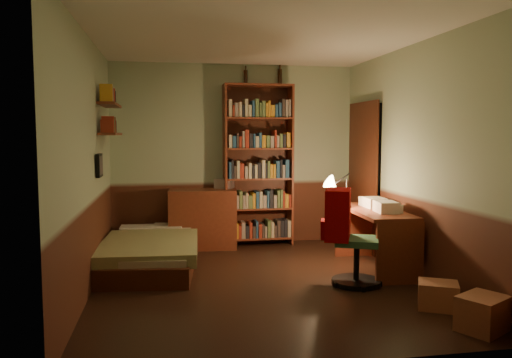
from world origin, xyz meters
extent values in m
cube|color=black|center=(0.00, 0.00, -0.01)|extent=(3.50, 4.00, 0.02)
cube|color=silver|center=(0.00, 0.00, 2.61)|extent=(3.50, 4.00, 0.02)
cube|color=#9EB491|center=(0.00, 2.01, 1.30)|extent=(3.50, 0.02, 2.60)
cube|color=#9EB491|center=(-1.76, 0.00, 1.30)|extent=(0.02, 4.00, 2.60)
cube|color=#9EB491|center=(1.76, 0.00, 1.30)|extent=(0.02, 4.00, 2.60)
cube|color=#9EB491|center=(0.00, -2.01, 1.30)|extent=(3.50, 0.02, 2.60)
cube|color=black|center=(1.72, 1.30, 1.00)|extent=(0.06, 0.90, 2.00)
cube|color=#3A190D|center=(1.69, 1.30, 1.00)|extent=(0.02, 0.98, 2.08)
cube|color=olive|center=(-1.19, 0.91, 0.29)|extent=(1.28, 2.09, 0.59)
cube|color=maroon|center=(-0.48, 1.76, 0.41)|extent=(0.97, 0.54, 0.83)
cube|color=#B2B2B7|center=(-0.16, 1.89, 0.90)|extent=(0.31, 0.28, 0.14)
cube|color=maroon|center=(0.32, 1.85, 1.15)|extent=(0.99, 0.32, 2.31)
cylinder|color=black|center=(0.16, 1.96, 2.41)|extent=(0.06, 0.06, 0.21)
cylinder|color=black|center=(0.66, 1.96, 2.42)|extent=(0.08, 0.08, 0.23)
cube|color=maroon|center=(1.44, 0.29, 0.36)|extent=(0.61, 1.35, 0.71)
cube|color=silver|center=(1.50, 0.46, 0.77)|extent=(0.22, 0.30, 0.12)
cone|color=black|center=(1.17, 0.52, 1.04)|extent=(0.26, 0.26, 0.66)
cube|color=#31603B|center=(0.99, -0.27, 0.51)|extent=(0.65, 0.62, 1.03)
cube|color=#9E0302|center=(0.73, -0.24, 1.30)|extent=(0.31, 0.48, 0.53)
cube|color=maroon|center=(-1.64, 1.10, 1.60)|extent=(0.20, 0.90, 0.03)
cube|color=maroon|center=(-1.64, 1.10, 1.95)|extent=(0.20, 0.90, 0.03)
cube|color=black|center=(-1.72, 0.60, 1.25)|extent=(0.04, 0.32, 0.26)
cube|color=#A06345|center=(1.53, -1.65, 0.14)|extent=(0.48, 0.45, 0.29)
cube|color=#A06345|center=(1.45, -1.10, 0.12)|extent=(0.44, 0.41, 0.24)
camera|label=1|loc=(-0.99, -5.19, 1.59)|focal=35.00mm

